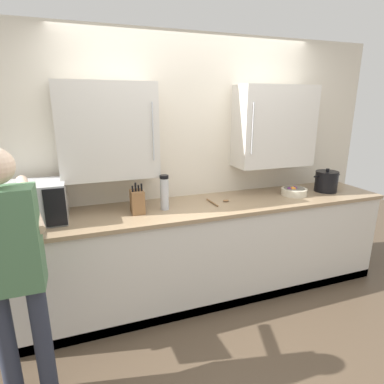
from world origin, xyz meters
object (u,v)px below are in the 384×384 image
(wooden_spoon, at_px, (219,202))
(fruit_bowl, at_px, (294,191))
(person_figure, at_px, (11,263))
(stock_pot, at_px, (326,181))
(thermos_flask, at_px, (164,192))
(microwave_oven, at_px, (25,204))
(knife_block, at_px, (137,202))

(wooden_spoon, height_order, fruit_bowl, fruit_bowl)
(person_figure, bearing_deg, stock_pot, 13.94)
(thermos_flask, bearing_deg, wooden_spoon, 1.95)
(fruit_bowl, bearing_deg, wooden_spoon, 178.15)
(fruit_bowl, bearing_deg, thermos_flask, 179.64)
(stock_pot, xyz_separation_m, thermos_flask, (-1.81, 0.00, 0.05))
(microwave_oven, xyz_separation_m, person_figure, (0.01, -0.77, -0.13))
(knife_block, distance_m, stock_pot, 2.05)
(microwave_oven, height_order, knife_block, microwave_oven)
(microwave_oven, xyz_separation_m, knife_block, (0.88, -0.06, -0.06))
(stock_pot, bearing_deg, person_figure, -166.06)
(fruit_bowl, distance_m, thermos_flask, 1.40)
(fruit_bowl, relative_size, stock_pot, 0.78)
(microwave_oven, xyz_separation_m, thermos_flask, (1.12, -0.04, -0.00))
(wooden_spoon, xyz_separation_m, person_figure, (-1.66, -0.75, 0.03))
(fruit_bowl, distance_m, person_figure, 2.61)
(knife_block, bearing_deg, microwave_oven, 176.39)
(knife_block, xyz_separation_m, stock_pot, (2.05, 0.01, 0.01))
(knife_block, distance_m, fruit_bowl, 1.64)
(stock_pot, relative_size, person_figure, 0.20)
(fruit_bowl, xyz_separation_m, thermos_flask, (-1.39, 0.01, 0.12))
(thermos_flask, height_order, person_figure, person_figure)
(microwave_oven, distance_m, stock_pot, 2.93)
(wooden_spoon, bearing_deg, thermos_flask, -178.05)
(stock_pot, height_order, thermos_flask, thermos_flask)
(microwave_oven, height_order, person_figure, person_figure)
(microwave_oven, relative_size, wooden_spoon, 3.27)
(stock_pot, bearing_deg, microwave_oven, 179.07)
(knife_block, bearing_deg, wooden_spoon, 2.21)
(fruit_bowl, relative_size, person_figure, 0.16)
(thermos_flask, bearing_deg, knife_block, -177.20)
(microwave_oven, relative_size, person_figure, 0.47)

